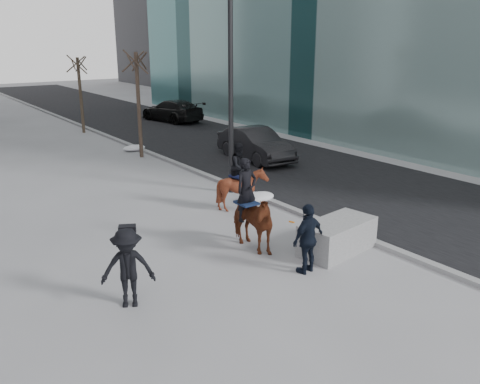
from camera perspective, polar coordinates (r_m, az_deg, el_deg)
ground at (r=13.41m, az=3.02°, el=-7.36°), size 120.00×120.00×0.00m
road at (r=25.03m, az=1.25°, el=4.23°), size 8.00×90.00×0.01m
curb at (r=22.90m, az=-6.78°, el=3.05°), size 0.25×90.00×0.12m
planter at (r=13.85m, az=10.86°, el=-4.91°), size 2.28×1.36×0.86m
car_near at (r=23.79m, az=1.74°, el=5.40°), size 1.94×4.69×1.51m
car_far at (r=35.48m, az=-7.65°, el=9.06°), size 2.89×5.34×1.47m
tree_near at (r=24.51m, az=-11.33°, el=10.08°), size 1.20×1.20×5.44m
tree_far at (r=32.03m, az=-17.49°, el=10.70°), size 1.20×1.20×4.91m
mounted_left at (r=13.57m, az=1.05°, el=-2.79°), size 0.89×1.94×2.51m
mounted_right at (r=16.63m, az=0.18°, el=0.87°), size 1.43×1.55×2.27m
feeder at (r=12.39m, az=7.64°, el=-5.20°), size 1.08×0.92×1.75m
camera_crew at (r=11.04m, az=-12.49°, el=-8.28°), size 1.31×1.10×1.75m
lamppost at (r=17.92m, az=-0.65°, el=15.28°), size 0.25×2.48×9.09m
snow_piles at (r=21.33m, az=-5.31°, el=2.32°), size 1.27×11.07×0.32m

